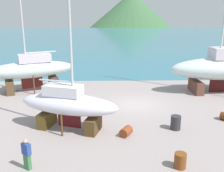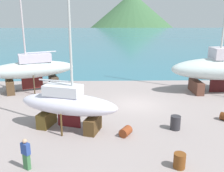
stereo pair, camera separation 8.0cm
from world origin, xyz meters
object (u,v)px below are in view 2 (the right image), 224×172
object	(u,v)px
barrel_tipped_center	(180,161)
barrel_tar_black	(175,123)
barrel_ochre	(126,132)
sailboat_small_center	(68,104)
sailboat_far_slipway	(32,69)
worker	(26,154)

from	to	relation	value
barrel_tipped_center	barrel_tar_black	bearing A→B (deg)	77.94
barrel_tipped_center	barrel_ochre	distance (m)	4.17
sailboat_small_center	sailboat_far_slipway	bearing A→B (deg)	135.90
sailboat_far_slipway	barrel_tipped_center	world-z (taller)	sailboat_far_slipway
sailboat_far_slipway	barrel_tar_black	bearing A→B (deg)	119.76
barrel_ochre	worker	bearing A→B (deg)	-146.07
barrel_tipped_center	sailboat_small_center	bearing A→B (deg)	142.94
sailboat_small_center	sailboat_far_slipway	distance (m)	9.84
worker	sailboat_small_center	bearing A→B (deg)	-162.23
barrel_tar_black	barrel_tipped_center	world-z (taller)	barrel_tar_black
sailboat_far_slipway	barrel_tar_black	distance (m)	14.74
barrel_tipped_center	barrel_ochre	size ratio (longest dim) A/B	0.98
barrel_tar_black	sailboat_small_center	bearing A→B (deg)	177.94
sailboat_small_center	barrel_tar_black	xyz separation A→B (m)	(6.93, -0.25, -1.23)
sailboat_small_center	barrel_tipped_center	size ratio (longest dim) A/B	13.51
sailboat_small_center	barrel_tipped_center	world-z (taller)	sailboat_small_center
sailboat_far_slipway	worker	distance (m)	13.60
worker	barrel_tipped_center	bearing A→B (deg)	124.50
worker	barrel_tar_black	bearing A→B (deg)	151.92
sailboat_small_center	barrel_tar_black	distance (m)	7.05
barrel_tar_black	barrel_ochre	distance (m)	3.41
sailboat_far_slipway	barrel_tar_black	world-z (taller)	sailboat_far_slipway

